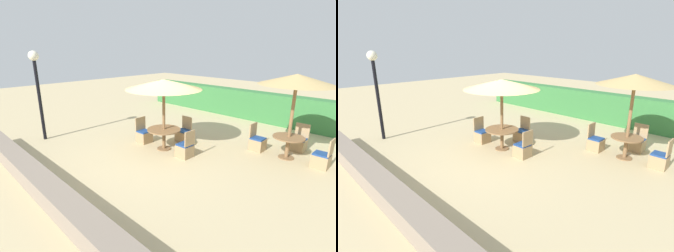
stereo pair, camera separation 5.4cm
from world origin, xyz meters
TOP-DOWN VIEW (x-y plane):
  - ground_plane at (0.00, 0.00)m, footprint 40.00×40.00m
  - hedge_row at (0.00, 6.48)m, footprint 13.00×0.70m
  - stone_border at (0.00, -3.49)m, footprint 10.00×0.56m
  - lamp_post at (-4.25, -1.92)m, footprint 0.36×0.36m
  - parasol_back_right at (3.11, 2.90)m, footprint 2.23×2.23m
  - round_table_back_right at (3.11, 2.90)m, footprint 0.97×0.97m
  - patio_chair_back_right_east at (4.12, 2.90)m, footprint 0.46×0.46m
  - patio_chair_back_right_north at (3.15, 3.81)m, footprint 0.46×0.46m
  - patio_chair_back_right_west at (2.11, 2.86)m, footprint 0.46×0.46m
  - parasol_center at (-0.24, 0.64)m, footprint 2.54×2.54m
  - round_table_center at (-0.24, 0.64)m, footprint 1.15×1.15m
  - patio_chair_center_west at (-1.26, 0.59)m, footprint 0.46×0.46m
  - patio_chair_center_north at (-0.28, 1.71)m, footprint 0.46×0.46m
  - patio_chair_center_east at (0.75, 0.63)m, footprint 0.46×0.46m

SIDE VIEW (x-z plane):
  - ground_plane at x=0.00m, z-range 0.00..0.00m
  - stone_border at x=0.00m, z-range 0.00..0.46m
  - patio_chair_back_right_east at x=4.12m, z-range -0.20..0.73m
  - patio_chair_back_right_north at x=3.15m, z-range -0.20..0.73m
  - patio_chair_back_right_west at x=2.11m, z-range -0.20..0.73m
  - patio_chair_center_west at x=-1.26m, z-range -0.20..0.73m
  - patio_chair_center_north at x=-0.28m, z-range -0.20..0.73m
  - patio_chair_center_east at x=0.75m, z-range -0.20..0.73m
  - round_table_back_right at x=3.11m, z-range 0.19..0.91m
  - round_table_center at x=-0.24m, z-range 0.23..0.96m
  - hedge_row at x=0.00m, z-range 0.00..1.38m
  - parasol_center at x=-0.24m, z-range 1.04..3.48m
  - lamp_post at x=-4.25m, z-range 0.69..4.01m
  - parasol_back_right at x=3.11m, z-range 1.16..3.85m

